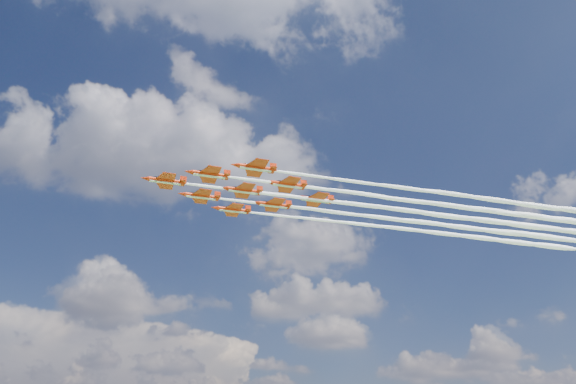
% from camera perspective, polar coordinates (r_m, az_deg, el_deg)
% --- Properties ---
extents(jet_lead, '(114.15, 26.79, 2.64)m').
position_cam_1_polar(jet_lead, '(148.61, 8.99, -1.51)').
color(jet_lead, red).
extents(jet_row2_port, '(114.15, 26.79, 2.64)m').
position_cam_1_polar(jet_row2_port, '(147.66, 13.33, -0.97)').
color(jet_row2_port, red).
extents(jet_row2_starb, '(114.15, 26.79, 2.64)m').
position_cam_1_polar(jet_row2_starb, '(157.86, 11.11, -2.76)').
color(jet_row2_starb, red).
extents(jet_row3_port, '(114.15, 26.79, 2.64)m').
position_cam_1_polar(jet_row3_port, '(147.58, 17.70, -0.42)').
color(jet_row3_port, red).
extents(jet_row3_centre, '(114.15, 26.79, 2.64)m').
position_cam_1_polar(jet_row3_centre, '(157.27, 15.21, -2.25)').
color(jet_row3_centre, red).
extents(jet_row3_starb, '(114.15, 26.79, 2.64)m').
position_cam_1_polar(jet_row3_starb, '(167.37, 13.00, -3.86)').
color(jet_row3_starb, red).
extents(jet_row4_port, '(114.15, 26.79, 2.64)m').
position_cam_1_polar(jet_row4_port, '(157.50, 19.31, -1.73)').
color(jet_row4_port, red).
extents(jet_row4_starb, '(114.15, 26.79, 2.64)m').
position_cam_1_polar(jet_row4_starb, '(167.10, 16.87, -3.38)').
color(jet_row4_starb, red).
extents(jet_tail, '(114.15, 26.79, 2.64)m').
position_cam_1_polar(jet_tail, '(167.61, 20.73, -2.89)').
color(jet_tail, red).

